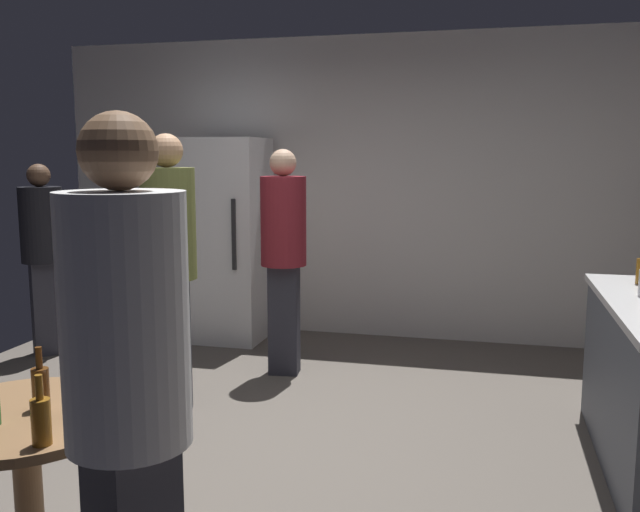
# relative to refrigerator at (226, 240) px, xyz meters

# --- Properties ---
(ground_plane) EXTENTS (5.20, 5.20, 0.10)m
(ground_plane) POSITION_rel_refrigerator_xyz_m (0.93, -2.20, -0.95)
(ground_plane) COLOR #5B544C
(wall_back) EXTENTS (5.32, 0.06, 2.70)m
(wall_back) POSITION_rel_refrigerator_xyz_m (0.93, 0.43, 0.45)
(wall_back) COLOR silver
(wall_back) RESTS_ON ground_plane
(refrigerator) EXTENTS (0.70, 0.68, 1.80)m
(refrigerator) POSITION_rel_refrigerator_xyz_m (0.00, 0.00, 0.00)
(refrigerator) COLOR white
(refrigerator) RESTS_ON ground_plane
(foreground_table) EXTENTS (0.80, 0.80, 0.73)m
(foreground_table) POSITION_rel_refrigerator_xyz_m (0.69, -3.68, -0.27)
(foreground_table) COLOR olive
(foreground_table) RESTS_ON ground_plane
(beer_bottle_amber) EXTENTS (0.06, 0.06, 0.23)m
(beer_bottle_amber) POSITION_rel_refrigerator_xyz_m (0.93, -3.90, -0.08)
(beer_bottle_amber) COLOR #8C5919
(beer_bottle_amber) RESTS_ON foreground_table
(beer_bottle_brown) EXTENTS (0.06, 0.06, 0.23)m
(beer_bottle_brown) POSITION_rel_refrigerator_xyz_m (0.73, -3.63, -0.08)
(beer_bottle_brown) COLOR #593314
(beer_bottle_brown) RESTS_ON foreground_table
(plastic_cup_white) EXTENTS (0.08, 0.08, 0.11)m
(plastic_cup_white) POSITION_rel_refrigerator_xyz_m (0.89, -3.61, -0.11)
(plastic_cup_white) COLOR white
(plastic_cup_white) RESTS_ON foreground_table
(person_in_maroon_shirt) EXTENTS (0.37, 0.37, 1.69)m
(person_in_maroon_shirt) POSITION_rel_refrigerator_xyz_m (0.81, -0.86, 0.09)
(person_in_maroon_shirt) COLOR #2D2D38
(person_in_maroon_shirt) RESTS_ON ground_plane
(person_in_white_shirt) EXTENTS (0.45, 0.45, 1.76)m
(person_in_white_shirt) POSITION_rel_refrigerator_xyz_m (1.36, -4.09, 0.13)
(person_in_white_shirt) COLOR #2D2D38
(person_in_white_shirt) RESTS_ON ground_plane
(person_in_olive_shirt) EXTENTS (0.43, 0.43, 1.78)m
(person_in_olive_shirt) POSITION_rel_refrigerator_xyz_m (0.35, -1.80, 0.15)
(person_in_olive_shirt) COLOR #2D2D38
(person_in_olive_shirt) RESTS_ON ground_plane
(person_in_black_shirt) EXTENTS (0.48, 0.48, 1.58)m
(person_in_black_shirt) POSITION_rel_refrigerator_xyz_m (-1.26, -0.85, 0.02)
(person_in_black_shirt) COLOR #2D2D38
(person_in_black_shirt) RESTS_ON ground_plane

